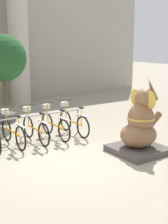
# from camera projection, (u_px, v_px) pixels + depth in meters

# --- Properties ---
(ground_plane) EXTENTS (60.00, 60.00, 0.00)m
(ground_plane) POSITION_uv_depth(u_px,v_px,m) (70.00, 159.00, 7.83)
(ground_plane) COLOR #9E937F
(column_right) EXTENTS (1.16, 1.16, 5.16)m
(column_right) POSITION_uv_depth(u_px,v_px,m) (19.00, 48.00, 14.46)
(column_right) COLOR #BCB7A8
(column_right) RESTS_ON ground_plane
(bike_rack) EXTENTS (3.30, 0.05, 0.77)m
(bike_rack) POSITION_uv_depth(u_px,v_px,m) (33.00, 121.00, 9.23)
(bike_rack) COLOR gray
(bike_rack) RESTS_ON ground_plane
(bicycle_1) EXTENTS (0.48, 1.74, 1.05)m
(bicycle_1) POSITION_uv_depth(u_px,v_px,m) (13.00, 131.00, 8.82)
(bicycle_1) COLOR black
(bicycle_1) RESTS_ON ground_plane
(bicycle_2) EXTENTS (0.48, 1.74, 1.05)m
(bicycle_2) POSITION_uv_depth(u_px,v_px,m) (35.00, 128.00, 9.15)
(bicycle_2) COLOR black
(bicycle_2) RESTS_ON ground_plane
(bicycle_3) EXTENTS (0.48, 1.74, 1.05)m
(bicycle_3) POSITION_uv_depth(u_px,v_px,m) (55.00, 124.00, 9.55)
(bicycle_3) COLOR black
(bicycle_3) RESTS_ON ground_plane
(bicycle_4) EXTENTS (0.48, 1.74, 1.05)m
(bicycle_4) POSITION_uv_depth(u_px,v_px,m) (73.00, 121.00, 9.93)
(bicycle_4) COLOR black
(bicycle_4) RESTS_ON ground_plane
(elephant_statue) EXTENTS (1.31, 1.31, 2.01)m
(elephant_statue) POSITION_uv_depth(u_px,v_px,m) (140.00, 128.00, 8.21)
(elephant_statue) COLOR #4C4742
(elephant_statue) RESTS_ON ground_plane
(potted_tree) EXTENTS (1.68, 1.68, 3.17)m
(potted_tree) POSITION_uv_depth(u_px,v_px,m) (3.00, 60.00, 11.07)
(potted_tree) COLOR #4C4C4C
(potted_tree) RESTS_ON ground_plane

